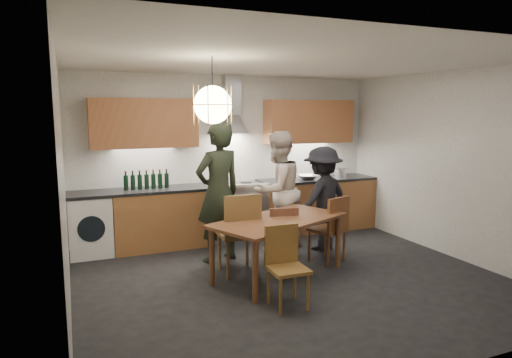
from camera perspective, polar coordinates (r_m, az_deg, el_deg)
name	(u,v)px	position (r m, az deg, el deg)	size (l,w,h in m)	color
ground	(291,279)	(5.73, 4.38, -12.34)	(5.00, 5.00, 0.00)	black
room_shell	(292,139)	(5.37, 4.58, 4.96)	(5.02, 4.52, 2.61)	white
counter_run	(237,211)	(7.33, -2.36, -4.02)	(5.00, 0.62, 0.90)	#B87A46
range_stove	(236,212)	(7.32, -2.52, -4.10)	(0.90, 0.60, 0.92)	silver
wall_fixtures	(233,122)	(7.26, -2.92, 7.18)	(4.30, 0.54, 1.10)	#C97D4D
pendant_lamp	(213,105)	(4.89, -5.44, 9.22)	(0.43, 0.43, 0.70)	black
dining_table	(279,225)	(5.64, 2.85, -5.82)	(1.92, 1.48, 0.73)	brown
chair_back_left	(240,229)	(5.68, -1.99, -6.22)	(0.49, 0.49, 1.04)	brown
chair_back_mid	(282,233)	(5.93, 3.29, -6.81)	(0.44, 0.44, 0.83)	brown
chair_back_right	(332,225)	(6.22, 9.50, -5.70)	(0.52, 0.52, 0.91)	brown
chair_front	(285,260)	(4.87, 3.65, -10.09)	(0.39, 0.39, 0.85)	brown
person_left	(218,192)	(6.17, -4.71, -1.69)	(0.69, 0.45, 1.90)	black
person_mid	(278,191)	(6.71, 2.72, -1.48)	(0.85, 0.66, 1.75)	beige
person_right	(322,198)	(6.77, 8.31, -2.43)	(0.99, 0.57, 1.53)	black
mixing_bowl	(308,177)	(7.69, 6.46, 0.24)	(0.32, 0.32, 0.08)	#ADAEB1
stock_pot	(341,173)	(8.05, 10.53, 0.73)	(0.20, 0.20, 0.14)	silver
wine_bottles	(147,180)	(6.90, -13.52, -0.06)	(0.66, 0.07, 0.28)	black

